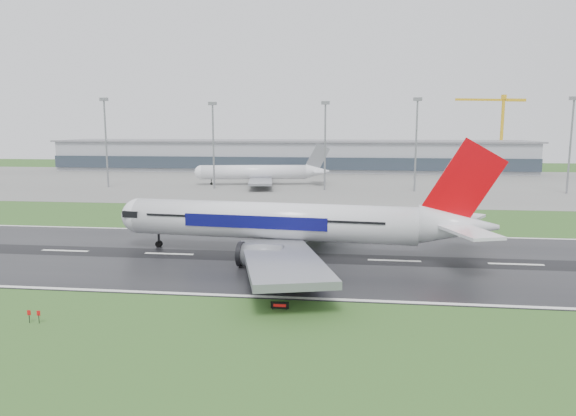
# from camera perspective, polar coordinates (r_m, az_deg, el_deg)

# --- Properties ---
(ground) EXTENTS (520.00, 520.00, 0.00)m
(ground) POSITION_cam_1_polar(r_m,az_deg,el_deg) (97.53, -12.76, -4.92)
(ground) COLOR #29501D
(ground) RESTS_ON ground
(runway) EXTENTS (400.00, 45.00, 0.10)m
(runway) POSITION_cam_1_polar(r_m,az_deg,el_deg) (97.52, -12.76, -4.90)
(runway) COLOR black
(runway) RESTS_ON ground
(apron) EXTENTS (400.00, 130.00, 0.08)m
(apron) POSITION_cam_1_polar(r_m,az_deg,el_deg) (217.74, -1.67, 2.82)
(apron) COLOR slate
(apron) RESTS_ON ground
(terminal) EXTENTS (240.00, 36.00, 15.00)m
(terminal) POSITION_cam_1_polar(r_m,az_deg,el_deg) (276.43, 0.19, 5.65)
(terminal) COLOR gray
(terminal) RESTS_ON ground
(main_airliner) EXTENTS (73.64, 70.73, 20.02)m
(main_airliner) POSITION_cam_1_polar(r_m,az_deg,el_deg) (92.92, 1.02, 0.97)
(main_airliner) COLOR silver
(main_airliner) RESTS_ON runway
(parked_airliner) EXTENTS (61.50, 58.40, 15.89)m
(parked_airliner) POSITION_cam_1_polar(r_m,az_deg,el_deg) (207.85, -3.09, 4.73)
(parked_airliner) COLOR silver
(parked_airliner) RESTS_ON apron
(tower_crane) EXTENTS (38.50, 13.92, 39.56)m
(tower_crane) POSITION_cam_1_polar(r_m,az_deg,el_deg) (299.36, 22.18, 7.60)
(tower_crane) COLOR gold
(tower_crane) RESTS_ON ground
(runway_sign) EXTENTS (2.28, 0.92, 1.04)m
(runway_sign) POSITION_cam_1_polar(r_m,az_deg,el_deg) (67.15, -0.90, -10.56)
(runway_sign) COLOR black
(runway_sign) RESTS_ON ground
(floodmast_1) EXTENTS (0.64, 0.64, 32.25)m
(floodmast_1) POSITION_cam_1_polar(r_m,az_deg,el_deg) (210.42, -19.14, 6.52)
(floodmast_1) COLOR gray
(floodmast_1) RESTS_ON ground
(floodmast_2) EXTENTS (0.64, 0.64, 30.51)m
(floodmast_2) POSITION_cam_1_polar(r_m,az_deg,el_deg) (195.91, -8.10, 6.53)
(floodmast_2) COLOR gray
(floodmast_2) RESTS_ON ground
(floodmast_3) EXTENTS (0.64, 0.64, 30.54)m
(floodmast_3) POSITION_cam_1_polar(r_m,az_deg,el_deg) (189.49, 4.04, 6.52)
(floodmast_3) COLOR gray
(floodmast_3) RESTS_ON ground
(floodmast_4) EXTENTS (0.64, 0.64, 31.60)m
(floodmast_4) POSITION_cam_1_polar(r_m,az_deg,el_deg) (190.52, 13.72, 6.47)
(floodmast_4) COLOR gray
(floodmast_4) RESTS_ON ground
(floodmast_5) EXTENTS (0.64, 0.64, 31.58)m
(floodmast_5) POSITION_cam_1_polar(r_m,az_deg,el_deg) (202.97, 28.30, 5.80)
(floodmast_5) COLOR gray
(floodmast_5) RESTS_ON ground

